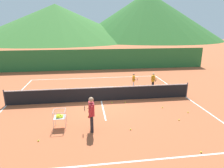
{
  "coord_description": "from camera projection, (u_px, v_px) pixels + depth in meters",
  "views": [
    {
      "loc": [
        -0.96,
        -12.33,
        4.8
      ],
      "look_at": [
        0.77,
        0.3,
        1.07
      ],
      "focal_mm": 31.45,
      "sensor_mm": 36.0,
      "label": 1
    }
  ],
  "objects": [
    {
      "name": "tennis_ball_8",
      "position": [
        162.0,
        108.0,
        12.03
      ],
      "size": [
        0.07,
        0.07,
        0.07
      ],
      "primitive_type": "sphere",
      "color": "yellow",
      "rests_on": "ground"
    },
    {
      "name": "line_sideline_west",
      "position": [
        6.0,
        106.0,
        12.42
      ],
      "size": [
        0.08,
        12.58,
        0.01
      ],
      "primitive_type": "cube",
      "color": "white",
      "rests_on": "ground"
    },
    {
      "name": "tennis_ball_5",
      "position": [
        188.0,
        112.0,
        11.35
      ],
      "size": [
        0.07,
        0.07,
        0.07
      ],
      "primitive_type": "sphere",
      "color": "yellow",
      "rests_on": "ground"
    },
    {
      "name": "line_baseline_near",
      "position": [
        116.0,
        163.0,
        7.18
      ],
      "size": [
        12.06,
        0.08,
        0.01
      ],
      "primitive_type": "cube",
      "color": "white",
      "rests_on": "ground"
    },
    {
      "name": "tennis_ball_0",
      "position": [
        88.0,
        116.0,
        10.84
      ],
      "size": [
        0.07,
        0.07,
        0.07
      ],
      "primitive_type": "sphere",
      "color": "yellow",
      "rests_on": "ground"
    },
    {
      "name": "ground_plane",
      "position": [
        101.0,
        101.0,
        13.2
      ],
      "size": [
        120.0,
        120.0,
        0.0
      ],
      "primitive_type": "plane",
      "color": "#B25633"
    },
    {
      "name": "tennis_net",
      "position": [
        101.0,
        94.0,
        13.06
      ],
      "size": [
        12.22,
        0.08,
        1.05
      ],
      "color": "#333338",
      "rests_on": "ground"
    },
    {
      "name": "windscreen_fence",
      "position": [
        94.0,
        60.0,
        22.42
      ],
      "size": [
        26.53,
        0.08,
        2.36
      ],
      "primitive_type": "cube",
      "color": "#286B33",
      "rests_on": "ground"
    },
    {
      "name": "hill_1",
      "position": [
        56.0,
        22.0,
        71.08
      ],
      "size": [
        58.68,
        58.68,
        12.64
      ],
      "primitive_type": "cone",
      "color": "#38702D",
      "rests_on": "ground"
    },
    {
      "name": "hill_0",
      "position": [
        147.0,
        16.0,
        76.26
      ],
      "size": [
        56.03,
        56.03,
        17.65
      ],
      "primitive_type": "cone",
      "color": "#2D6628",
      "rests_on": "ground"
    },
    {
      "name": "tennis_ball_6",
      "position": [
        125.0,
        102.0,
        12.86
      ],
      "size": [
        0.07,
        0.07,
        0.07
      ],
      "primitive_type": "sphere",
      "color": "yellow",
      "rests_on": "ground"
    },
    {
      "name": "ball_cart",
      "position": [
        59.0,
        116.0,
        9.59
      ],
      "size": [
        0.58,
        0.58,
        0.9
      ],
      "color": "#B7B7BC",
      "rests_on": "ground"
    },
    {
      "name": "tennis_ball_3",
      "position": [
        179.0,
        120.0,
        10.43
      ],
      "size": [
        0.07,
        0.07,
        0.07
      ],
      "primitive_type": "sphere",
      "color": "yellow",
      "rests_on": "ground"
    },
    {
      "name": "line_baseline_far",
      "position": [
        96.0,
        78.0,
        19.14
      ],
      "size": [
        12.06,
        0.08,
        0.01
      ],
      "primitive_type": "cube",
      "color": "white",
      "rests_on": "ground"
    },
    {
      "name": "tennis_ball_7",
      "position": [
        131.0,
        129.0,
        9.47
      ],
      "size": [
        0.07,
        0.07,
        0.07
      ],
      "primitive_type": "sphere",
      "color": "yellow",
      "rests_on": "ground"
    },
    {
      "name": "line_service_center",
      "position": [
        101.0,
        101.0,
        13.2
      ],
      "size": [
        0.08,
        5.85,
        0.01
      ],
      "primitive_type": "cube",
      "color": "white",
      "rests_on": "ground"
    },
    {
      "name": "tennis_ball_1",
      "position": [
        112.0,
        102.0,
        12.83
      ],
      "size": [
        0.07,
        0.07,
        0.07
      ],
      "primitive_type": "sphere",
      "color": "yellow",
      "rests_on": "ground"
    },
    {
      "name": "tennis_ball_2",
      "position": [
        38.0,
        141.0,
        8.53
      ],
      "size": [
        0.07,
        0.07,
        0.07
      ],
      "primitive_type": "sphere",
      "color": "yellow",
      "rests_on": "ground"
    },
    {
      "name": "tennis_ball_4",
      "position": [
        201.0,
        152.0,
        7.75
      ],
      "size": [
        0.07,
        0.07,
        0.07
      ],
      "primitive_type": "sphere",
      "color": "yellow",
      "rests_on": "ground"
    },
    {
      "name": "student_0",
      "position": [
        134.0,
        79.0,
        15.7
      ],
      "size": [
        0.41,
        0.67,
        1.23
      ],
      "color": "silver",
      "rests_on": "ground"
    },
    {
      "name": "student_1",
      "position": [
        153.0,
        79.0,
        15.49
      ],
      "size": [
        0.47,
        0.7,
        1.32
      ],
      "color": "black",
      "rests_on": "ground"
    },
    {
      "name": "line_sideline_east",
      "position": [
        185.0,
        97.0,
        13.98
      ],
      "size": [
        0.08,
        12.58,
        0.01
      ],
      "primitive_type": "cube",
      "color": "white",
      "rests_on": "ground"
    },
    {
      "name": "instructor",
      "position": [
        91.0,
        111.0,
        9.15
      ],
      "size": [
        0.47,
        0.76,
        1.71
      ],
      "color": "black",
      "rests_on": "ground"
    }
  ]
}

